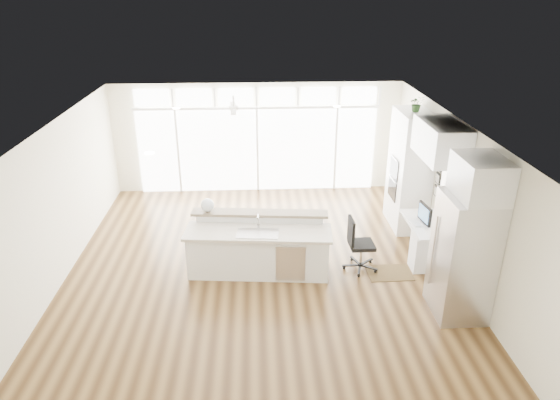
{
  "coord_description": "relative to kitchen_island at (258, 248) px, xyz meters",
  "views": [
    {
      "loc": [
        -0.05,
        -7.87,
        4.88
      ],
      "look_at": [
        0.39,
        0.6,
        1.16
      ],
      "focal_mm": 32.0,
      "sensor_mm": 36.0,
      "label": 1
    }
  ],
  "objects": [
    {
      "name": "desk_window",
      "position": [
        3.49,
        0.34,
        1.03
      ],
      "size": [
        0.04,
        0.85,
        0.85
      ],
      "primitive_type": "cube",
      "color": "white",
      "rests_on": "wall_right"
    },
    {
      "name": "oven_cabinet",
      "position": [
        3.2,
        1.84,
        0.73
      ],
      "size": [
        0.64,
        1.2,
        2.5
      ],
      "primitive_type": "cube",
      "color": "white",
      "rests_on": "floor"
    },
    {
      "name": "wall_right",
      "position": [
        3.53,
        0.04,
        0.83
      ],
      "size": [
        0.04,
        8.0,
        2.7
      ],
      "primitive_type": "cube",
      "color": "white",
      "rests_on": "floor"
    },
    {
      "name": "glass_wall",
      "position": [
        0.03,
        3.98,
        0.53
      ],
      "size": [
        5.8,
        0.06,
        2.08
      ],
      "primitive_type": "cube",
      "color": "white",
      "rests_on": "wall_back"
    },
    {
      "name": "upper_cabinets",
      "position": [
        3.2,
        0.34,
        1.83
      ],
      "size": [
        0.64,
        1.3,
        0.64
      ],
      "primitive_type": "cube",
      "color": "white",
      "rests_on": "wall_right"
    },
    {
      "name": "monitor",
      "position": [
        3.08,
        0.34,
        0.44
      ],
      "size": [
        0.14,
        0.47,
        0.39
      ],
      "primitive_type": "cube",
      "rotation": [
        0.0,
        0.0,
        0.13
      ],
      "color": "black",
      "rests_on": "desk_nook"
    },
    {
      "name": "transom_row",
      "position": [
        0.03,
        3.98,
        1.86
      ],
      "size": [
        5.9,
        0.06,
        0.4
      ],
      "primitive_type": "cube",
      "color": "white",
      "rests_on": "wall_back"
    },
    {
      "name": "desk_nook",
      "position": [
        3.16,
        0.34,
        -0.14
      ],
      "size": [
        0.72,
        1.3,
        0.76
      ],
      "primitive_type": "cube",
      "color": "white",
      "rests_on": "floor"
    },
    {
      "name": "rug",
      "position": [
        2.38,
        -0.14,
        -0.51
      ],
      "size": [
        0.8,
        0.59,
        0.01
      ],
      "primitive_type": "cube",
      "rotation": [
        0.0,
        0.0,
        0.02
      ],
      "color": "#322210",
      "rests_on": "floor"
    },
    {
      "name": "wall_back",
      "position": [
        0.03,
        4.04,
        0.83
      ],
      "size": [
        7.0,
        0.04,
        2.7
      ],
      "primitive_type": "cube",
      "color": "white",
      "rests_on": "floor"
    },
    {
      "name": "recessed_lights",
      "position": [
        0.03,
        0.24,
        2.16
      ],
      "size": [
        3.4,
        3.0,
        0.02
      ],
      "primitive_type": "cube",
      "color": "silver",
      "rests_on": "ceiling"
    },
    {
      "name": "keyboard",
      "position": [
        2.91,
        0.34,
        0.25
      ],
      "size": [
        0.15,
        0.33,
        0.02
      ],
      "primitive_type": "cube",
      "rotation": [
        0.0,
        0.0,
        0.12
      ],
      "color": "silver",
      "rests_on": "desk_nook"
    },
    {
      "name": "floor",
      "position": [
        0.03,
        0.04,
        -0.53
      ],
      "size": [
        7.0,
        8.0,
        0.02
      ],
      "primitive_type": "cube",
      "color": "#452C15",
      "rests_on": "ground"
    },
    {
      "name": "potted_plant",
      "position": [
        3.2,
        1.84,
        2.11
      ],
      "size": [
        0.29,
        0.32,
        0.25
      ],
      "primitive_type": "imported",
      "rotation": [
        0.0,
        0.0,
        -0.01
      ],
      "color": "#305926",
      "rests_on": "oven_cabinet"
    },
    {
      "name": "office_chair",
      "position": [
        1.88,
        0.04,
        -0.01
      ],
      "size": [
        0.55,
        0.51,
        1.02
      ],
      "primitive_type": "cube",
      "rotation": [
        0.0,
        0.0,
        0.03
      ],
      "color": "black",
      "rests_on": "floor"
    },
    {
      "name": "fishbowl",
      "position": [
        -0.91,
        0.49,
        0.64
      ],
      "size": [
        0.25,
        0.25,
        0.24
      ],
      "primitive_type": "sphere",
      "rotation": [
        0.0,
        0.0,
        0.04
      ],
      "color": "white",
      "rests_on": "kitchen_island"
    },
    {
      "name": "fridge_cabinet",
      "position": [
        3.2,
        -1.31,
        1.78
      ],
      "size": [
        0.64,
        0.9,
        0.6
      ],
      "primitive_type": "cube",
      "color": "white",
      "rests_on": "wall_right"
    },
    {
      "name": "framed_photos",
      "position": [
        3.49,
        0.96,
        0.88
      ],
      "size": [
        0.06,
        0.22,
        0.8
      ],
      "primitive_type": "cube",
      "color": "black",
      "rests_on": "wall_right"
    },
    {
      "name": "wall_front",
      "position": [
        0.03,
        -3.96,
        0.83
      ],
      "size": [
        7.0,
        0.04,
        2.7
      ],
      "primitive_type": "cube",
      "color": "white",
      "rests_on": "floor"
    },
    {
      "name": "ceiling",
      "position": [
        0.03,
        0.04,
        2.18
      ],
      "size": [
        7.0,
        8.0,
        0.02
      ],
      "primitive_type": "cube",
      "color": "silver",
      "rests_on": "wall_back"
    },
    {
      "name": "kitchen_island",
      "position": [
        0.0,
        0.0,
        0.0
      ],
      "size": [
        2.67,
        1.21,
        1.03
      ],
      "primitive_type": "cube",
      "rotation": [
        0.0,
        0.0,
        -0.09
      ],
      "color": "white",
      "rests_on": "floor"
    },
    {
      "name": "refrigerator",
      "position": [
        3.14,
        -1.31,
        0.48
      ],
      "size": [
        0.76,
        0.9,
        2.0
      ],
      "primitive_type": "cube",
      "color": "silver",
      "rests_on": "floor"
    },
    {
      "name": "ceiling_fan",
      "position": [
        -0.47,
        2.84,
        1.96
      ],
      "size": [
        1.16,
        1.16,
        0.32
      ],
      "primitive_type": "cube",
      "color": "white",
      "rests_on": "ceiling"
    },
    {
      "name": "wall_left",
      "position": [
        -3.47,
        0.04,
        0.83
      ],
      "size": [
        0.04,
        8.0,
        2.7
      ],
      "primitive_type": "cube",
      "color": "white",
      "rests_on": "floor"
    }
  ]
}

